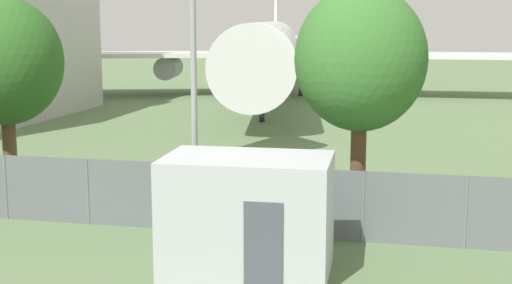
{
  "coord_description": "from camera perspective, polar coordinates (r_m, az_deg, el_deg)",
  "views": [
    {
      "loc": [
        6.21,
        -7.51,
        5.67
      ],
      "look_at": [
        1.61,
        13.41,
        2.0
      ],
      "focal_mm": 50.0,
      "sensor_mm": 36.0,
      "label": 1
    }
  ],
  "objects": [
    {
      "name": "portable_cabin",
      "position": [
        16.18,
        -0.67,
        -5.83
      ],
      "size": [
        3.81,
        2.45,
        2.67
      ],
      "rotation": [
        0.0,
        0.0,
        0.04
      ],
      "color": "silver",
      "rests_on": "ground"
    },
    {
      "name": "light_mast",
      "position": [
        18.21,
        -5.04,
        7.3
      ],
      "size": [
        0.44,
        0.44,
        8.08
      ],
      "color": "#99999E",
      "rests_on": "ground"
    },
    {
      "name": "airplane",
      "position": [
        52.57,
        1.12,
        7.48
      ],
      "size": [
        37.79,
        46.1,
        11.28
      ],
      "rotation": [
        0.0,
        0.0,
        -1.41
      ],
      "color": "white",
      "rests_on": "ground"
    },
    {
      "name": "tree_behind_benches",
      "position": [
        24.3,
        -19.47,
        6.04
      ],
      "size": [
        3.72,
        3.72,
        6.42
      ],
      "color": "brown",
      "rests_on": "ground"
    },
    {
      "name": "tree_near_hangar",
      "position": [
        18.95,
        8.36,
        6.49
      ],
      "size": [
        3.47,
        3.47,
        6.58
      ],
      "color": "brown",
      "rests_on": "ground"
    },
    {
      "name": "perimeter_fence",
      "position": [
        19.55,
        -6.54,
        -4.35
      ],
      "size": [
        56.07,
        0.07,
        1.88
      ],
      "color": "slate",
      "rests_on": "ground"
    }
  ]
}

